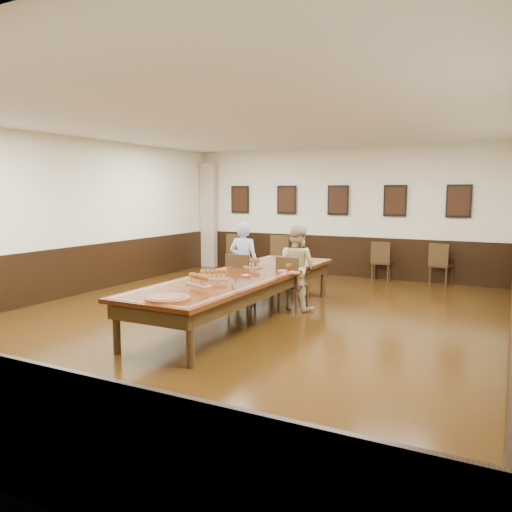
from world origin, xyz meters
The scene contains 23 objects.
floor centered at (0.00, 0.00, -0.01)m, with size 8.00×10.00×0.02m, color black.
ceiling centered at (0.00, 0.00, 3.21)m, with size 8.00×10.00×0.02m, color white.
wall_back centered at (0.00, 5.01, 1.60)m, with size 8.00×0.02×3.20m, color #EAE6C4.
wall_left centered at (-4.01, 0.00, 1.60)m, with size 0.02×10.00×3.20m, color #EAE6C4.
chair_man centered at (-0.51, 0.91, 0.49)m, with size 0.46×0.50×0.98m, color black, non-canonical shape.
chair_woman centered at (0.49, 0.99, 0.48)m, with size 0.45×0.50×0.97m, color black, non-canonical shape.
spare_chair_a centered at (-2.67, 4.57, 0.50)m, with size 0.46×0.51×0.99m, color black, non-canonical shape.
spare_chair_b centered at (-1.32, 4.49, 0.51)m, with size 0.48×0.52×1.02m, color black, non-canonical shape.
spare_chair_c centered at (1.17, 4.74, 0.47)m, with size 0.44×0.48×0.94m, color black, non-canonical shape.
spare_chair_d centered at (2.52, 4.81, 0.48)m, with size 0.45×0.49×0.96m, color black, non-canonical shape.
person_man centered at (-0.52, 1.01, 0.78)m, with size 0.57×0.37×1.56m, color #5383D0.
person_woman centered at (0.51, 1.10, 0.76)m, with size 0.75×0.59×1.52m, color tan.
pink_phone centered at (0.60, 0.34, 0.76)m, with size 0.08×0.15×0.01m, color #D54795.
curtain centered at (-3.75, 4.82, 1.45)m, with size 0.45×0.18×2.90m, color tan.
wainscoting centered at (0.00, 0.00, 0.50)m, with size 8.00×10.00×1.00m.
conference_table centered at (0.00, 0.00, 0.61)m, with size 1.40×5.00×0.76m.
posters centered at (0.00, 4.94, 1.90)m, with size 6.14×0.04×0.74m.
flight_a centered at (-0.25, 0.74, 0.84)m, with size 0.52×0.29×0.18m.
flight_b centered at (0.60, 0.54, 0.82)m, with size 0.42×0.24×0.15m.
flight_c centered at (-0.13, -0.65, 0.83)m, with size 0.45×0.38×0.17m.
flight_d centered at (-0.07, -1.17, 0.83)m, with size 0.49×0.32×0.18m.
red_plate_grp centered at (0.13, -0.12, 0.76)m, with size 0.18×0.18×0.02m.
carved_platter centered at (0.12, -2.15, 0.77)m, with size 0.63×0.63×0.05m.
Camera 1 is at (3.93, -7.08, 2.09)m, focal length 35.00 mm.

